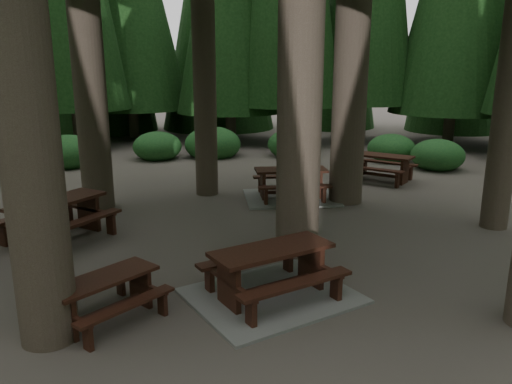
{
  "coord_description": "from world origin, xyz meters",
  "views": [
    {
      "loc": [
        0.11,
        -9.14,
        3.66
      ],
      "look_at": [
        -0.02,
        0.89,
        1.1
      ],
      "focal_mm": 35.0,
      "sensor_mm": 36.0,
      "label": 1
    }
  ],
  "objects_px": {
    "picnic_table_c": "(291,188)",
    "picnic_table_e": "(105,291)",
    "picnic_table_d": "(381,163)",
    "picnic_table_b": "(58,213)",
    "picnic_table_a": "(272,280)"
  },
  "relations": [
    {
      "from": "picnic_table_c",
      "to": "picnic_table_d",
      "type": "height_order",
      "value": "same"
    },
    {
      "from": "picnic_table_c",
      "to": "picnic_table_d",
      "type": "relative_size",
      "value": 1.09
    },
    {
      "from": "picnic_table_a",
      "to": "picnic_table_e",
      "type": "distance_m",
      "value": 2.58
    },
    {
      "from": "picnic_table_c",
      "to": "picnic_table_e",
      "type": "bearing_deg",
      "value": -121.02
    },
    {
      "from": "picnic_table_d",
      "to": "picnic_table_e",
      "type": "xyz_separation_m",
      "value": [
        -6.13,
        -9.23,
        -0.12
      ]
    },
    {
      "from": "picnic_table_d",
      "to": "picnic_table_e",
      "type": "relative_size",
      "value": 1.25
    },
    {
      "from": "picnic_table_a",
      "to": "picnic_table_b",
      "type": "distance_m",
      "value": 5.27
    },
    {
      "from": "picnic_table_b",
      "to": "picnic_table_a",
      "type": "bearing_deg",
      "value": -91.7
    },
    {
      "from": "picnic_table_a",
      "to": "picnic_table_b",
      "type": "bearing_deg",
      "value": 116.76
    },
    {
      "from": "picnic_table_c",
      "to": "picnic_table_e",
      "type": "distance_m",
      "value": 7.6
    },
    {
      "from": "picnic_table_a",
      "to": "picnic_table_b",
      "type": "height_order",
      "value": "picnic_table_b"
    },
    {
      "from": "picnic_table_c",
      "to": "picnic_table_b",
      "type": "bearing_deg",
      "value": -152.82
    },
    {
      "from": "picnic_table_a",
      "to": "picnic_table_c",
      "type": "height_order",
      "value": "picnic_table_c"
    },
    {
      "from": "picnic_table_b",
      "to": "picnic_table_c",
      "type": "xyz_separation_m",
      "value": [
        5.16,
        3.5,
        -0.29
      ]
    },
    {
      "from": "picnic_table_c",
      "to": "picnic_table_d",
      "type": "xyz_separation_m",
      "value": [
        3.03,
        2.3,
        0.27
      ]
    }
  ]
}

